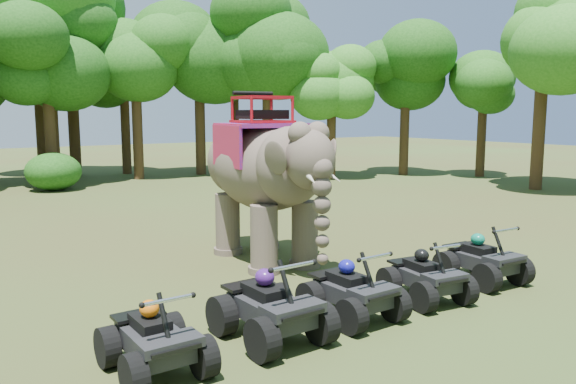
% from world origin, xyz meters
% --- Properties ---
extents(ground, '(110.00, 110.00, 0.00)m').
position_xyz_m(ground, '(0.00, 0.00, 0.00)').
color(ground, '#47381E').
rests_on(ground, ground).
extents(elephant, '(2.58, 5.04, 4.09)m').
position_xyz_m(elephant, '(0.39, 2.77, 2.04)').
color(elephant, brown).
rests_on(elephant, ground).
extents(atv_0, '(1.22, 1.66, 1.23)m').
position_xyz_m(atv_0, '(-4.11, -1.47, 0.62)').
color(atv_0, black).
rests_on(atv_0, ground).
extents(atv_1, '(1.39, 1.89, 1.38)m').
position_xyz_m(atv_1, '(-2.16, -1.43, 0.69)').
color(atv_1, black).
rests_on(atv_1, ground).
extents(atv_2, '(1.26, 1.72, 1.26)m').
position_xyz_m(atv_2, '(-0.47, -1.45, 0.63)').
color(atv_2, black).
rests_on(atv_2, ground).
extents(atv_3, '(1.41, 1.78, 1.21)m').
position_xyz_m(atv_3, '(1.33, -1.54, 0.60)').
color(atv_3, black).
rests_on(atv_3, ground).
extents(atv_4, '(1.37, 1.80, 1.27)m').
position_xyz_m(atv_4, '(3.24, -1.42, 0.63)').
color(atv_4, black).
rests_on(atv_4, ground).
extents(tree_0, '(6.23, 6.23, 8.90)m').
position_xyz_m(tree_0, '(0.00, 23.09, 4.45)').
color(tree_0, '#195114').
rests_on(tree_0, ground).
extents(tree_1, '(5.32, 5.32, 7.60)m').
position_xyz_m(tree_1, '(4.28, 24.19, 3.80)').
color(tree_1, '#195114').
rests_on(tree_1, ground).
extents(tree_2, '(6.69, 6.69, 9.55)m').
position_xyz_m(tree_2, '(7.76, 21.37, 4.78)').
color(tree_2, '#195114').
rests_on(tree_2, ground).
extents(tree_3, '(6.72, 6.72, 9.60)m').
position_xyz_m(tree_3, '(10.11, 17.73, 4.80)').
color(tree_3, '#195114').
rests_on(tree_3, ground).
extents(tree_4, '(4.69, 4.69, 6.71)m').
position_xyz_m(tree_4, '(12.59, 15.21, 3.35)').
color(tree_4, '#195114').
rests_on(tree_4, ground).
extents(tree_5, '(5.43, 5.43, 7.76)m').
position_xyz_m(tree_5, '(17.35, 14.36, 3.88)').
color(tree_5, '#195114').
rests_on(tree_5, ground).
extents(tree_6, '(4.65, 4.65, 6.65)m').
position_xyz_m(tree_6, '(20.31, 11.28, 3.32)').
color(tree_6, '#195114').
rests_on(tree_6, ground).
extents(tree_7, '(6.27, 6.27, 8.96)m').
position_xyz_m(tree_7, '(17.84, 6.33, 4.48)').
color(tree_7, '#195114').
rests_on(tree_7, ground).
extents(tree_34, '(5.32, 5.32, 7.59)m').
position_xyz_m(tree_34, '(-0.63, 20.86, 3.80)').
color(tree_34, '#195114').
rests_on(tree_34, ground).
extents(tree_35, '(7.44, 7.44, 10.63)m').
position_xyz_m(tree_35, '(-0.15, 25.18, 5.32)').
color(tree_35, '#195114').
rests_on(tree_35, ground).
extents(tree_38, '(5.13, 5.13, 7.33)m').
position_xyz_m(tree_38, '(10.95, 22.92, 3.67)').
color(tree_38, '#195114').
rests_on(tree_38, ground).
extents(tree_39, '(5.73, 5.73, 8.19)m').
position_xyz_m(tree_39, '(3.90, 21.13, 4.09)').
color(tree_39, '#195114').
rests_on(tree_39, ground).
extents(tree_42, '(7.59, 7.59, 10.84)m').
position_xyz_m(tree_42, '(1.56, 25.02, 5.42)').
color(tree_42, '#195114').
rests_on(tree_42, ground).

